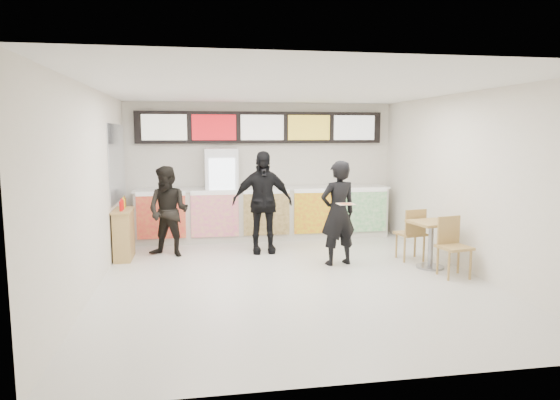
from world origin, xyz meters
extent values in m
plane|color=beige|center=(0.00, 0.00, 0.00)|extent=(7.00, 7.00, 0.00)
plane|color=white|center=(0.00, 0.00, 3.00)|extent=(7.00, 7.00, 0.00)
plane|color=silver|center=(0.00, 3.50, 1.50)|extent=(6.00, 0.00, 6.00)
plane|color=silver|center=(-3.00, 0.00, 1.50)|extent=(0.00, 7.00, 7.00)
plane|color=silver|center=(3.00, 0.00, 1.50)|extent=(0.00, 7.00, 7.00)
cube|color=silver|center=(0.00, 3.10, 0.55)|extent=(5.50, 0.70, 1.10)
cube|color=silver|center=(0.00, 3.10, 1.12)|extent=(5.56, 0.76, 0.04)
cube|color=red|center=(-2.20, 2.72, 0.61)|extent=(0.99, 0.02, 0.90)
cube|color=#F0359D|center=(-1.10, 2.72, 0.61)|extent=(0.99, 0.02, 0.90)
cube|color=brown|center=(0.00, 2.72, 0.61)|extent=(0.99, 0.02, 0.90)
cube|color=yellow|center=(1.10, 2.72, 0.61)|extent=(0.99, 0.02, 0.90)
cube|color=green|center=(2.20, 2.72, 0.61)|extent=(0.99, 0.02, 0.90)
cube|color=black|center=(0.00, 3.42, 2.45)|extent=(5.50, 0.12, 0.70)
cube|color=white|center=(-2.12, 3.35, 2.45)|extent=(0.95, 0.02, 0.55)
cube|color=red|center=(-1.06, 3.35, 2.45)|extent=(0.95, 0.02, 0.55)
cube|color=white|center=(0.00, 3.35, 2.45)|extent=(0.95, 0.02, 0.55)
cube|color=gold|center=(1.06, 3.35, 2.45)|extent=(0.95, 0.02, 0.55)
cube|color=white|center=(2.12, 3.35, 2.45)|extent=(0.95, 0.02, 0.55)
cube|color=white|center=(-0.93, 3.12, 1.00)|extent=(0.70, 0.65, 2.00)
cube|color=white|center=(-0.93, 2.78, 1.05)|extent=(0.54, 0.02, 1.50)
cylinder|color=#178138|center=(-1.14, 2.82, 0.45)|extent=(0.07, 0.07, 0.22)
cylinder|color=red|center=(-1.00, 2.82, 0.45)|extent=(0.07, 0.07, 0.22)
cylinder|color=red|center=(-0.86, 2.82, 0.45)|extent=(0.07, 0.07, 0.22)
cylinder|color=#184FB6|center=(-0.72, 2.82, 0.45)|extent=(0.07, 0.07, 0.22)
cylinder|color=red|center=(-1.14, 2.82, 0.83)|extent=(0.07, 0.07, 0.22)
cylinder|color=red|center=(-1.00, 2.82, 0.83)|extent=(0.07, 0.07, 0.22)
cylinder|color=#184FB6|center=(-0.86, 2.82, 0.83)|extent=(0.07, 0.07, 0.22)
cylinder|color=#178138|center=(-0.72, 2.82, 0.83)|extent=(0.07, 0.07, 0.22)
cylinder|color=red|center=(-1.14, 2.82, 1.21)|extent=(0.07, 0.07, 0.22)
cylinder|color=#184FB6|center=(-1.00, 2.82, 1.21)|extent=(0.07, 0.07, 0.22)
cylinder|color=#178138|center=(-0.86, 2.82, 1.21)|extent=(0.07, 0.07, 0.22)
cylinder|color=red|center=(-0.72, 2.82, 1.21)|extent=(0.07, 0.07, 0.22)
cylinder|color=#184FB6|center=(-1.14, 2.82, 1.59)|extent=(0.07, 0.07, 0.22)
cylinder|color=#178138|center=(-1.00, 2.82, 1.59)|extent=(0.07, 0.07, 0.22)
cylinder|color=red|center=(-0.86, 2.82, 1.59)|extent=(0.07, 0.07, 0.22)
cylinder|color=red|center=(-0.72, 2.82, 1.59)|extent=(0.07, 0.07, 0.22)
cube|color=#B2B7BF|center=(-2.99, 2.45, 1.75)|extent=(0.01, 2.00, 1.50)
imported|color=black|center=(0.98, 0.68, 0.93)|extent=(0.76, 0.58, 1.85)
imported|color=black|center=(-2.00, 1.82, 0.86)|extent=(1.02, 0.93, 1.71)
imported|color=black|center=(-0.22, 1.82, 0.99)|extent=(1.17, 0.50, 1.99)
cube|color=beige|center=(0.98, 0.23, 1.15)|extent=(0.28, 0.28, 0.01)
cone|color=#CC7233|center=(0.98, 0.23, 1.16)|extent=(0.36, 0.36, 0.02)
cube|color=#AD8A4F|center=(2.50, 0.18, 0.79)|extent=(0.76, 0.76, 0.04)
cylinder|color=gray|center=(2.50, 0.18, 0.39)|extent=(0.09, 0.09, 0.78)
cylinder|color=gray|center=(2.50, 0.18, 0.02)|extent=(0.48, 0.48, 0.03)
cube|color=#AD8A4F|center=(2.61, -0.41, 0.49)|extent=(0.54, 0.54, 0.04)
cube|color=#AD8A4F|center=(2.61, -0.20, 0.74)|extent=(0.43, 0.11, 0.46)
cube|color=#AD8A4F|center=(2.39, 0.77, 0.49)|extent=(0.54, 0.54, 0.04)
cube|color=#AD8A4F|center=(2.39, 0.56, 0.74)|extent=(0.43, 0.11, 0.46)
cube|color=#AD8A4F|center=(-2.82, 1.74, 0.44)|extent=(0.30, 0.79, 0.89)
cube|color=#AD8A4F|center=(-2.82, 1.74, 0.91)|extent=(0.34, 0.83, 0.04)
cylinder|color=red|center=(-2.82, 1.52, 1.02)|extent=(0.06, 0.06, 0.18)
cylinder|color=red|center=(-2.82, 1.69, 1.02)|extent=(0.06, 0.06, 0.18)
cylinder|color=yellow|center=(-2.82, 1.86, 1.02)|extent=(0.06, 0.06, 0.18)
cylinder|color=brown|center=(-2.82, 2.01, 1.02)|extent=(0.06, 0.06, 0.18)
camera|label=1|loc=(-1.50, -7.70, 2.31)|focal=32.00mm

